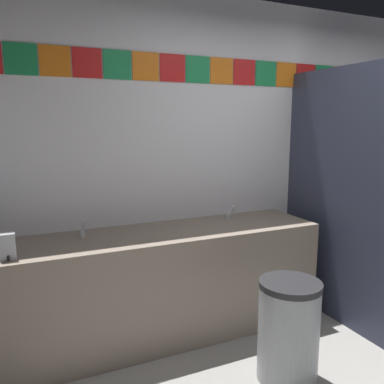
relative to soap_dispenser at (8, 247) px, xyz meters
The scene contains 7 objects.
wall_back 2.24m from the soap_dispenser, 14.07° to the left, with size 4.59×0.09×2.65m.
vanity_counter 1.19m from the soap_dispenser, ahead, with size 2.39×0.61×0.83m.
faucet_left 0.55m from the soap_dispenser, 30.08° to the left, with size 0.04×0.10×0.14m.
faucet_right 1.70m from the soap_dispenser, ahead, with size 0.04×0.10×0.14m.
soap_dispenser is the anchor object (origin of this frame).
toilet 3.07m from the soap_dispenser, ahead, with size 0.39×0.49×0.74m.
trash_bin 1.80m from the soap_dispenser, 22.20° to the right, with size 0.39×0.39×0.66m.
Camera 1 is at (-2.05, -1.28, 1.63)m, focal length 36.76 mm.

